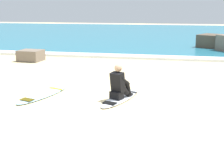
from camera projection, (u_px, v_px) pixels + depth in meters
ground_plane at (84, 99)px, 8.77m from camera, size 80.00×80.00×0.00m
sea at (150, 34)px, 29.07m from camera, size 80.00×28.00×0.10m
breaking_foam at (127, 56)px, 15.93m from camera, size 80.00×0.90×0.11m
surfboard_main at (121, 98)px, 8.79m from camera, size 1.07×2.17×0.08m
surfer_seated at (119, 85)px, 8.58m from camera, size 0.59×0.77×0.95m
surfboard_spare_near at (43, 94)px, 9.10m from camera, size 1.05×2.22×0.08m
shoreline_rock at (31, 56)px, 14.87m from camera, size 1.12×0.99×0.52m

